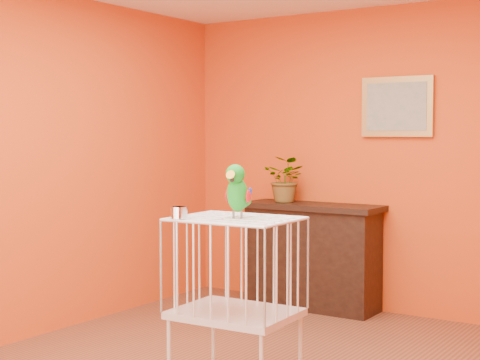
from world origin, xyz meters
The scene contains 7 objects.
room_shell centered at (0.00, 0.00, 1.58)m, with size 4.50×4.50×4.50m.
console_cabinet centered at (-0.69, 2.03, 0.46)m, with size 1.24×0.44×0.92m.
potted_plant centered at (-0.95, 2.01, 1.08)m, with size 0.37×0.41×0.32m, color #26722D.
framed_picture centered at (0.00, 2.22, 1.75)m, with size 0.62×0.04×0.50m.
birdcage centered at (-0.03, -0.16, 0.54)m, with size 0.70×0.55×1.04m.
feed_cup centered at (-0.27, -0.38, 1.08)m, with size 0.09×0.09×0.07m, color silver.
parrot centered at (-0.02, -0.16, 1.20)m, with size 0.16×0.28×0.31m.
Camera 1 is at (2.29, -3.63, 1.52)m, focal length 55.00 mm.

